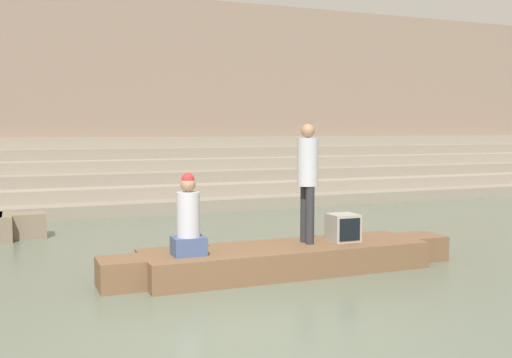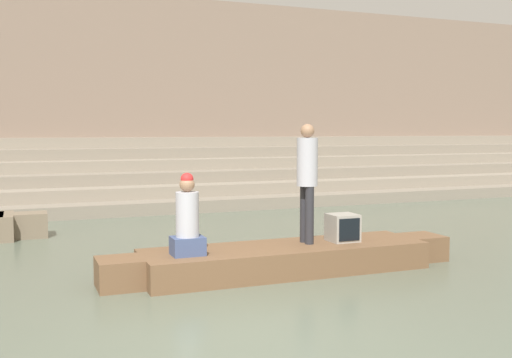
{
  "view_description": "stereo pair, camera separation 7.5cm",
  "coord_description": "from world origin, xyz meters",
  "px_view_note": "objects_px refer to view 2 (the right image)",
  "views": [
    {
      "loc": [
        -2.16,
        -5.55,
        2.11
      ],
      "look_at": [
        1.54,
        3.6,
        1.3
      ],
      "focal_mm": 42.0,
      "sensor_mm": 36.0,
      "label": 1
    },
    {
      "loc": [
        -2.09,
        -5.57,
        2.11
      ],
      "look_at": [
        1.54,
        3.6,
        1.3
      ],
      "focal_mm": 42.0,
      "sensor_mm": 36.0,
      "label": 2
    }
  ],
  "objects_px": {
    "rowboat_main": "(286,258)",
    "tv_set": "(343,228)",
    "person_rowing": "(187,221)",
    "person_standing": "(307,174)"
  },
  "relations": [
    {
      "from": "rowboat_main",
      "to": "person_rowing",
      "type": "height_order",
      "value": "person_rowing"
    },
    {
      "from": "rowboat_main",
      "to": "person_standing",
      "type": "xyz_separation_m",
      "value": [
        0.38,
        0.07,
        1.23
      ]
    },
    {
      "from": "person_rowing",
      "to": "tv_set",
      "type": "bearing_deg",
      "value": -9.85
    },
    {
      "from": "person_standing",
      "to": "tv_set",
      "type": "relative_size",
      "value": 4.19
    },
    {
      "from": "person_rowing",
      "to": "tv_set",
      "type": "xyz_separation_m",
      "value": [
        2.49,
        0.12,
        -0.26
      ]
    },
    {
      "from": "person_standing",
      "to": "person_rowing",
      "type": "height_order",
      "value": "person_standing"
    },
    {
      "from": "rowboat_main",
      "to": "tv_set",
      "type": "xyz_separation_m",
      "value": [
        0.96,
        0.0,
        0.39
      ]
    },
    {
      "from": "person_standing",
      "to": "person_rowing",
      "type": "distance_m",
      "value": 2.0
    },
    {
      "from": "person_standing",
      "to": "person_rowing",
      "type": "relative_size",
      "value": 1.59
    },
    {
      "from": "rowboat_main",
      "to": "person_rowing",
      "type": "bearing_deg",
      "value": -176.36
    }
  ]
}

